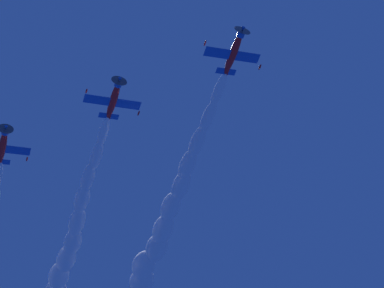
# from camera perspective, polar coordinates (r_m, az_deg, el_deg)

# --- Properties ---
(airplane_lead) EXTENTS (8.35, 7.78, 3.24)m
(airplane_lead) POSITION_cam_1_polar(r_m,az_deg,el_deg) (85.24, 3.99, 8.72)
(airplane_lead) COLOR red
(airplane_left_wingman) EXTENTS (8.52, 7.79, 2.84)m
(airplane_left_wingman) POSITION_cam_1_polar(r_m,az_deg,el_deg) (90.01, -7.44, 4.24)
(airplane_left_wingman) COLOR red
(airplane_right_wingman) EXTENTS (8.54, 7.79, 2.82)m
(airplane_right_wingman) POSITION_cam_1_polar(r_m,az_deg,el_deg) (96.66, -17.53, -0.16)
(airplane_right_wingman) COLOR red
(smoke_trail_lead) EXTENTS (13.75, 48.05, 4.40)m
(smoke_trail_lead) POSITION_cam_1_polar(r_m,az_deg,el_deg) (104.86, -2.96, -8.28)
(smoke_trail_lead) COLOR white
(smoke_trail_left_wingman) EXTENTS (14.39, 48.38, 4.41)m
(smoke_trail_left_wingman) POSITION_cam_1_polar(r_m,az_deg,el_deg) (113.03, -12.04, -10.86)
(smoke_trail_left_wingman) COLOR white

